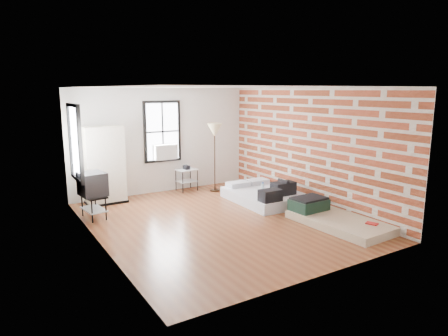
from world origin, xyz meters
TOP-DOWN VIEW (x-y plane):
  - ground at (0.00, 0.00)m, footprint 6.00×6.00m
  - room_shell at (0.23, 0.36)m, footprint 5.02×6.02m
  - mattress_main at (1.74, 0.68)m, footprint 1.49×1.99m
  - mattress_bare at (1.92, -1.38)m, footprint 1.19×2.13m
  - wardrobe at (-1.67, 2.65)m, footprint 0.96×0.56m
  - side_table at (0.58, 2.72)m, footprint 0.58×0.48m
  - floor_lamp at (1.22, 2.27)m, footprint 0.40×0.40m
  - tv_stand at (-2.21, 1.59)m, footprint 0.57×0.76m

SIDE VIEW (x-z plane):
  - ground at x=0.00m, z-range 0.00..0.00m
  - mattress_bare at x=1.92m, z-range -0.09..0.36m
  - mattress_main at x=1.74m, z-range -0.14..0.49m
  - side_table at x=0.58m, z-range 0.13..0.84m
  - tv_stand at x=-2.21m, z-range 0.22..1.23m
  - wardrobe at x=-1.67m, z-range 0.00..1.89m
  - floor_lamp at x=1.22m, z-range 0.67..2.54m
  - room_shell at x=0.23m, z-range 0.33..3.14m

